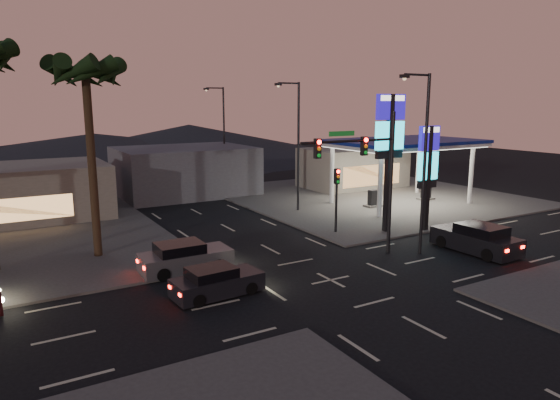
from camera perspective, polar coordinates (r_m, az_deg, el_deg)
ground at (r=24.60m, az=5.80°, el=-9.09°), size 140.00×140.00×0.00m
corner_lot_ne at (r=46.38m, az=10.16°, el=0.43°), size 24.00×24.00×0.12m
gas_station at (r=42.79m, az=13.87°, el=6.20°), size 12.20×8.20×5.47m
convenience_store at (r=51.15m, az=8.31°, el=3.67°), size 10.00×6.00×4.00m
pylon_sign_tall at (r=32.85m, az=12.42°, el=7.19°), size 2.20×0.35×9.00m
pylon_sign_short at (r=34.05m, az=16.55°, el=4.18°), size 1.60×0.35×7.00m
traffic_signal_mast at (r=27.20m, az=9.96°, el=4.07°), size 6.10×0.39×8.00m
pedestal_signal at (r=32.47m, az=6.50°, el=1.17°), size 0.32×0.39×4.30m
streetlight_near at (r=28.51m, az=15.97°, el=5.12°), size 2.14×0.25×10.00m
streetlight_mid at (r=38.61m, az=1.86°, el=6.97°), size 2.14×0.25×10.00m
streetlight_far at (r=50.99m, az=-6.63°, el=7.88°), size 2.14×0.25×10.00m
palm_a at (r=28.50m, az=-21.29°, el=12.28°), size 4.41×4.41×10.86m
building_far_mid at (r=47.69m, az=-10.84°, el=3.30°), size 12.00×9.00×4.40m
hill_right at (r=83.89m, az=-10.32°, el=6.77°), size 50.00×50.00×5.00m
hill_center at (r=80.04m, az=-20.48°, el=5.71°), size 60.00×60.00×4.00m
car_lane_a_front at (r=22.61m, az=-7.32°, el=-9.30°), size 4.21×1.97×1.34m
car_lane_b_front at (r=25.93m, az=-10.87°, el=-6.52°), size 4.73×2.03×1.53m
suv_station at (r=30.85m, az=21.57°, el=-4.17°), size 2.24×5.01×1.65m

